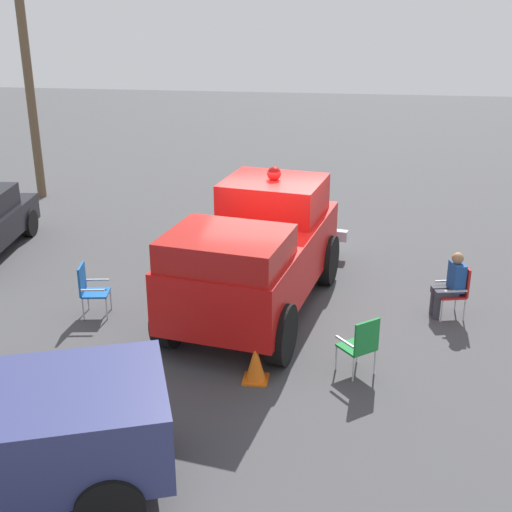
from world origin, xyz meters
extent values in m
plane|color=#424244|center=(0.00, 0.00, 0.00)|extent=(60.00, 60.00, 0.00)
cylinder|color=black|center=(-1.00, 1.47, 0.52)|extent=(0.50, 1.08, 1.04)
cylinder|color=black|center=(0.96, 1.11, 0.52)|extent=(0.50, 1.08, 1.04)
cylinder|color=black|center=(-1.63, -1.97, 0.52)|extent=(0.50, 1.08, 1.04)
cylinder|color=black|center=(0.33, -2.33, 0.52)|extent=(0.50, 1.08, 1.04)
cube|color=red|center=(-0.33, -0.43, 1.05)|extent=(2.95, 5.20, 1.10)
cube|color=red|center=(0.18, 2.37, 0.92)|extent=(1.89, 1.20, 0.84)
cube|color=red|center=(-0.13, 0.70, 1.95)|extent=(2.17, 2.01, 0.76)
cube|color=#B21914|center=(-0.61, -1.95, 1.80)|extent=(2.23, 2.02, 0.60)
cube|color=silver|center=(0.26, 2.82, 0.92)|extent=(1.44, 0.38, 0.64)
cube|color=silver|center=(0.28, 2.92, 0.50)|extent=(2.24, 0.60, 0.24)
sphere|color=white|center=(-0.51, 2.96, 1.00)|extent=(0.30, 0.30, 0.26)
sphere|color=white|center=(1.03, 2.68, 1.00)|extent=(0.30, 0.30, 0.26)
sphere|color=red|center=(-0.13, 0.70, 2.45)|extent=(0.33, 0.33, 0.28)
cylinder|color=black|center=(-6.60, 3.09, 0.34)|extent=(0.32, 0.70, 0.68)
cylinder|color=black|center=(-1.19, -6.43, 0.40)|extent=(0.85, 0.54, 0.80)
cylinder|color=black|center=(-1.79, -4.78, 0.40)|extent=(0.85, 0.54, 0.80)
cube|color=navy|center=(-2.05, -5.81, 0.95)|extent=(3.19, 2.71, 1.00)
cylinder|color=#B7BABF|center=(3.17, -0.43, 0.22)|extent=(0.03, 0.03, 0.44)
cylinder|color=#B7BABF|center=(3.07, -0.01, 0.22)|extent=(0.03, 0.03, 0.44)
cylinder|color=#B7BABF|center=(3.60, -0.33, 0.22)|extent=(0.03, 0.03, 0.44)
cylinder|color=#B7BABF|center=(3.50, 0.09, 0.22)|extent=(0.03, 0.03, 0.44)
cube|color=#B21E1E|center=(3.34, -0.17, 0.46)|extent=(0.58, 0.58, 0.04)
cube|color=#B21E1E|center=(3.57, -0.11, 0.74)|extent=(0.15, 0.48, 0.56)
cube|color=#B7BABF|center=(3.39, -0.40, 0.62)|extent=(0.44, 0.14, 0.03)
cube|color=#B7BABF|center=(3.28, 0.06, 0.62)|extent=(0.44, 0.14, 0.03)
cylinder|color=#B7BABF|center=(1.26, -2.45, 0.22)|extent=(0.04, 0.04, 0.44)
cylinder|color=#B7BABF|center=(1.60, -2.17, 0.22)|extent=(0.04, 0.04, 0.44)
cylinder|color=#B7BABF|center=(1.54, -2.79, 0.22)|extent=(0.04, 0.04, 0.44)
cylinder|color=#B7BABF|center=(1.88, -2.51, 0.22)|extent=(0.04, 0.04, 0.44)
cube|color=#1E7F38|center=(1.57, -2.48, 0.46)|extent=(0.68, 0.68, 0.04)
cube|color=#1E7F38|center=(1.72, -2.67, 0.74)|extent=(0.40, 0.33, 0.56)
cube|color=#B7BABF|center=(1.38, -2.64, 0.62)|extent=(0.31, 0.36, 0.03)
cube|color=#B7BABF|center=(1.75, -2.33, 0.62)|extent=(0.31, 0.36, 0.03)
cylinder|color=#B7BABF|center=(-3.14, -0.76, 0.22)|extent=(0.03, 0.03, 0.44)
cylinder|color=#B7BABF|center=(-3.07, -1.20, 0.22)|extent=(0.03, 0.03, 0.44)
cylinder|color=#B7BABF|center=(-3.57, -0.83, 0.22)|extent=(0.03, 0.03, 0.44)
cylinder|color=#B7BABF|center=(-3.50, -1.27, 0.22)|extent=(0.03, 0.03, 0.44)
cube|color=#1959A5|center=(-3.32, -1.01, 0.46)|extent=(0.55, 0.55, 0.04)
cube|color=#1959A5|center=(-3.56, -1.05, 0.74)|extent=(0.11, 0.48, 0.56)
cube|color=#B7BABF|center=(-3.36, -0.78, 0.62)|extent=(0.44, 0.10, 0.03)
cube|color=#B7BABF|center=(-3.28, -1.25, 0.62)|extent=(0.44, 0.10, 0.03)
cylinder|color=#383842|center=(3.10, -0.33, 0.23)|extent=(0.16, 0.16, 0.45)
cylinder|color=#383842|center=(3.05, -0.14, 0.23)|extent=(0.16, 0.16, 0.45)
cube|color=#383842|center=(3.25, -0.29, 0.51)|extent=(0.46, 0.25, 0.13)
cube|color=#383842|center=(3.21, -0.10, 0.51)|extent=(0.46, 0.25, 0.13)
cube|color=#1E478C|center=(3.42, -0.15, 0.81)|extent=(0.31, 0.44, 0.54)
sphere|color=#9E704C|center=(3.40, -0.16, 1.18)|extent=(0.26, 0.26, 0.22)
cylinder|color=brown|center=(-7.80, 6.52, 3.70)|extent=(0.26, 0.26, 7.39)
cube|color=orange|center=(0.00, -2.96, 0.02)|extent=(0.40, 0.40, 0.04)
cone|color=orange|center=(0.00, -2.96, 0.33)|extent=(0.32, 0.32, 0.60)
camera|label=1|loc=(1.26, -12.27, 5.80)|focal=47.76mm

